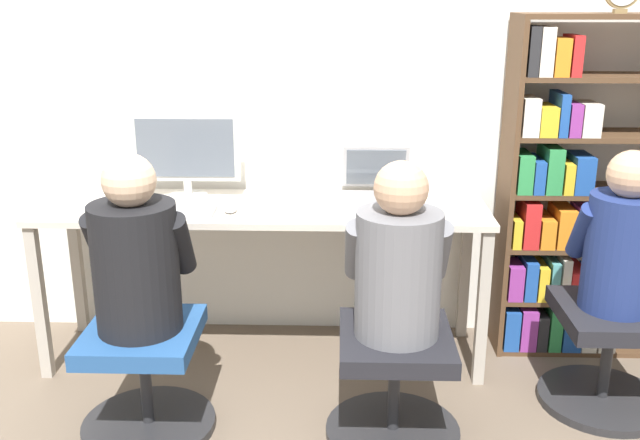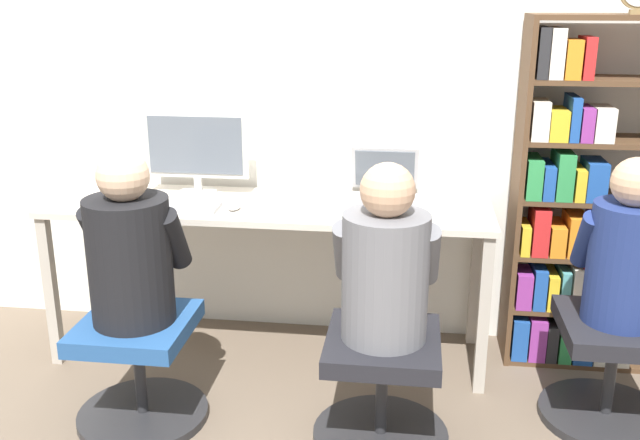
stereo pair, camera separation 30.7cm
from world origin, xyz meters
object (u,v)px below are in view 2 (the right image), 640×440
(laptop, at_px, (383,190))
(office_chair_side, at_px, (611,366))
(person_near_shelf, at_px, (627,252))
(keyboard, at_px, (173,206))
(person_at_monitor, at_px, (130,249))
(office_chair_left, at_px, (139,365))
(bookshelf, at_px, (583,216))
(office_chair_right, at_px, (382,384))
(desktop_monitor, at_px, (196,151))
(person_at_laptop, at_px, (385,265))

(laptop, xyz_separation_m, office_chair_side, (0.98, -0.54, -0.58))
(person_near_shelf, bearing_deg, office_chair_side, -90.00)
(keyboard, bearing_deg, laptop, 16.42)
(person_at_monitor, bearing_deg, person_near_shelf, 7.38)
(office_chair_left, bearing_deg, person_near_shelf, 7.53)
(bookshelf, distance_m, office_chair_side, 0.72)
(person_at_monitor, distance_m, person_near_shelf, 1.96)
(office_chair_right, xyz_separation_m, office_chair_side, (0.94, 0.27, 0.00))
(desktop_monitor, height_order, bookshelf, bookshelf)
(laptop, bearing_deg, person_near_shelf, -28.62)
(keyboard, distance_m, office_chair_left, 0.74)
(office_chair_left, height_order, bookshelf, bookshelf)
(laptop, distance_m, person_near_shelf, 1.12)
(bookshelf, height_order, office_chair_side, bookshelf)
(desktop_monitor, height_order, office_chair_right, desktop_monitor)
(office_chair_left, distance_m, person_near_shelf, 2.02)
(keyboard, bearing_deg, desktop_monitor, 82.81)
(bookshelf, distance_m, person_near_shelf, 0.53)
(office_chair_left, bearing_deg, keyboard, 89.09)
(person_at_laptop, bearing_deg, keyboard, 152.24)
(person_at_monitor, height_order, person_at_laptop, person_at_monitor)
(person_at_laptop, height_order, person_near_shelf, person_at_laptop)
(person_near_shelf, bearing_deg, person_at_laptop, -164.01)
(desktop_monitor, height_order, person_at_laptop, desktop_monitor)
(desktop_monitor, height_order, laptop, desktop_monitor)
(desktop_monitor, bearing_deg, keyboard, -97.19)
(desktop_monitor, xyz_separation_m, person_at_laptop, (0.96, -0.80, -0.24))
(laptop, distance_m, bookshelf, 0.94)
(person_at_monitor, relative_size, person_near_shelf, 1.04)
(person_at_laptop, bearing_deg, person_at_monitor, 179.06)
(desktop_monitor, height_order, person_at_monitor, desktop_monitor)
(laptop, xyz_separation_m, person_at_monitor, (-0.96, -0.79, -0.06))
(person_at_laptop, bearing_deg, bookshelf, 41.94)
(laptop, distance_m, office_chair_left, 1.37)
(desktop_monitor, xyz_separation_m, person_at_monitor, (-0.04, -0.78, -0.23))
(desktop_monitor, bearing_deg, office_chair_left, -93.10)
(office_chair_left, relative_size, office_chair_side, 1.00)
(office_chair_left, xyz_separation_m, person_near_shelf, (1.94, 0.26, 0.50))
(desktop_monitor, bearing_deg, office_chair_right, -39.81)
(office_chair_left, xyz_separation_m, bookshelf, (1.89, 0.78, 0.49))
(bookshelf, bearing_deg, person_near_shelf, -84.18)
(person_at_monitor, distance_m, bookshelf, 2.04)
(bookshelf, bearing_deg, keyboard, -171.92)
(laptop, bearing_deg, person_at_laptop, -86.54)
(person_at_laptop, height_order, office_chair_side, person_at_laptop)
(bookshelf, bearing_deg, person_at_monitor, -157.66)
(office_chair_right, relative_size, person_near_shelf, 0.81)
(keyboard, bearing_deg, person_at_monitor, -90.92)
(office_chair_left, height_order, person_at_monitor, person_at_monitor)
(desktop_monitor, relative_size, person_near_shelf, 0.77)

